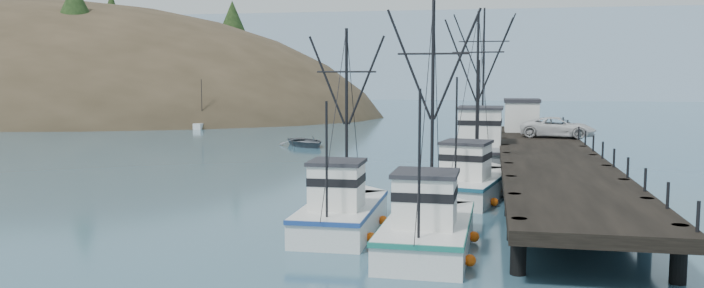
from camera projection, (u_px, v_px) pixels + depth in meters
name	position (u px, v px, depth m)	size (l,w,h in m)	color
ground	(248.00, 233.00, 30.11)	(400.00, 400.00, 0.00)	#30556B
pier	(549.00, 159.00, 42.75)	(6.00, 44.00, 2.00)	black
headland	(2.00, 138.00, 122.04)	(134.80, 78.00, 51.00)	#382D1E
distant_ridge	(490.00, 98.00, 193.83)	(360.00, 40.00, 26.00)	#9EB2C6
distant_ridge_far	(330.00, 95.00, 218.35)	(180.00, 25.00, 18.00)	silver
moored_sailboats	(149.00, 123.00, 92.26)	(20.40, 14.40, 6.35)	silver
trawler_near	(429.00, 228.00, 27.52)	(3.40, 9.97, 10.32)	silver
trawler_mid	(343.00, 212.00, 30.71)	(3.14, 9.09, 9.36)	silver
trawler_far	(472.00, 182.00, 39.07)	(5.12, 10.57, 10.86)	silver
work_vessel	(481.00, 150.00, 51.40)	(4.64, 14.43, 12.25)	slate
pier_shed	(522.00, 115.00, 58.88)	(3.00, 3.20, 2.80)	silver
pickup_truck	(558.00, 127.00, 53.34)	(2.63, 5.69, 1.58)	silver
motorboat	(306.00, 146.00, 65.80)	(4.04, 5.66, 1.17)	#575A61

